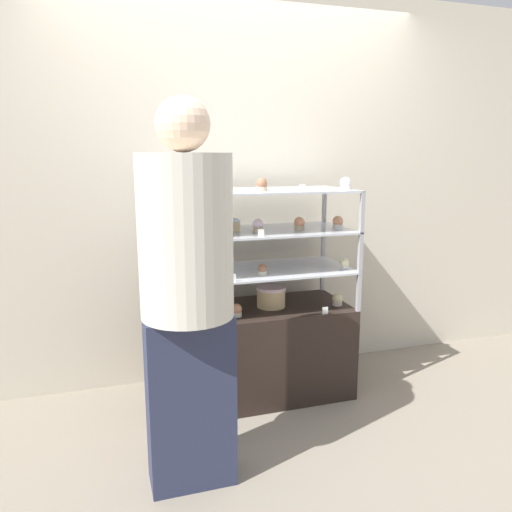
% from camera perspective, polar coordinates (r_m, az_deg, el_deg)
% --- Properties ---
extents(ground_plane, '(20.00, 20.00, 0.00)m').
position_cam_1_polar(ground_plane, '(3.37, 0.00, -15.44)').
color(ground_plane, gray).
extents(back_wall, '(8.00, 0.05, 2.60)m').
position_cam_1_polar(back_wall, '(3.41, -2.14, 7.69)').
color(back_wall, beige).
rests_on(back_wall, ground_plane).
extents(display_base, '(1.17, 0.54, 0.58)m').
position_cam_1_polar(display_base, '(3.25, 0.00, -10.84)').
color(display_base, black).
rests_on(display_base, ground_plane).
extents(display_riser_lower, '(1.17, 0.54, 0.25)m').
position_cam_1_polar(display_riser_lower, '(3.09, 0.00, -1.82)').
color(display_riser_lower, '#99999E').
rests_on(display_riser_lower, display_base).
extents(display_riser_middle, '(1.17, 0.54, 0.25)m').
position_cam_1_polar(display_riser_middle, '(3.04, 0.00, 2.69)').
color(display_riser_middle, '#99999E').
rests_on(display_riser_middle, display_riser_lower).
extents(display_riser_upper, '(1.17, 0.54, 0.25)m').
position_cam_1_polar(display_riser_upper, '(3.01, 0.00, 7.31)').
color(display_riser_upper, '#99999E').
rests_on(display_riser_upper, display_riser_middle).
extents(layer_cake_centerpiece, '(0.19, 0.19, 0.13)m').
position_cam_1_polar(layer_cake_centerpiece, '(3.15, 1.73, -4.65)').
color(layer_cake_centerpiece, '#DBBC84').
rests_on(layer_cake_centerpiece, display_base).
extents(sheet_cake_frosted, '(0.22, 0.12, 0.07)m').
position_cam_1_polar(sheet_cake_frosted, '(3.04, -4.08, 3.55)').
color(sheet_cake_frosted, '#DBBC84').
rests_on(sheet_cake_frosted, display_riser_middle).
extents(cupcake_0, '(0.07, 0.07, 0.08)m').
position_cam_1_polar(cupcake_0, '(2.96, -9.25, -6.47)').
color(cupcake_0, beige).
rests_on(cupcake_0, display_base).
extents(cupcake_1, '(0.07, 0.07, 0.08)m').
position_cam_1_polar(cupcake_1, '(2.97, -2.25, -6.24)').
color(cupcake_1, white).
rests_on(cupcake_1, display_base).
extents(cupcake_2, '(0.07, 0.07, 0.08)m').
position_cam_1_polar(cupcake_2, '(3.23, 9.28, -4.96)').
color(cupcake_2, beige).
rests_on(cupcake_2, display_base).
extents(price_tag_0, '(0.04, 0.00, 0.04)m').
position_cam_1_polar(price_tag_0, '(3.04, 7.91, -6.20)').
color(price_tag_0, white).
rests_on(price_tag_0, display_base).
extents(cupcake_3, '(0.06, 0.06, 0.07)m').
position_cam_1_polar(cupcake_3, '(2.84, -9.70, -2.22)').
color(cupcake_3, white).
rests_on(cupcake_3, display_riser_lower).
extents(cupcake_4, '(0.06, 0.06, 0.07)m').
position_cam_1_polar(cupcake_4, '(2.94, 0.73, -1.56)').
color(cupcake_4, beige).
rests_on(cupcake_4, display_riser_lower).
extents(cupcake_5, '(0.06, 0.06, 0.07)m').
position_cam_1_polar(cupcake_5, '(3.15, 10.09, -0.88)').
color(cupcake_5, white).
rests_on(cupcake_5, display_riser_lower).
extents(price_tag_1, '(0.04, 0.00, 0.04)m').
position_cam_1_polar(price_tag_1, '(2.78, -2.67, -2.53)').
color(price_tag_1, white).
rests_on(price_tag_1, display_riser_lower).
extents(cupcake_6, '(0.07, 0.07, 0.08)m').
position_cam_1_polar(cupcake_6, '(2.84, -9.41, 2.96)').
color(cupcake_6, white).
rests_on(cupcake_6, display_riser_middle).
extents(cupcake_7, '(0.07, 0.07, 0.08)m').
position_cam_1_polar(cupcake_7, '(2.97, 0.21, 3.48)').
color(cupcake_7, '#CCB28C').
rests_on(cupcake_7, display_riser_middle).
extents(cupcake_8, '(0.07, 0.07, 0.08)m').
position_cam_1_polar(cupcake_8, '(3.07, 4.97, 3.69)').
color(cupcake_8, '#CCB28C').
rests_on(cupcake_8, display_riser_middle).
extents(cupcake_9, '(0.07, 0.07, 0.08)m').
position_cam_1_polar(cupcake_9, '(3.15, 9.34, 3.79)').
color(cupcake_9, white).
rests_on(cupcake_9, display_riser_middle).
extents(price_tag_2, '(0.04, 0.00, 0.04)m').
position_cam_1_polar(price_tag_2, '(2.78, 0.58, 2.62)').
color(price_tag_2, white).
rests_on(price_tag_2, display_riser_middle).
extents(cupcake_10, '(0.07, 0.07, 0.07)m').
position_cam_1_polar(cupcake_10, '(2.81, -9.95, 7.83)').
color(cupcake_10, beige).
rests_on(cupcake_10, display_riser_upper).
extents(cupcake_11, '(0.07, 0.07, 0.07)m').
position_cam_1_polar(cupcake_11, '(2.94, 0.67, 8.15)').
color(cupcake_11, '#CCB28C').
rests_on(cupcake_11, display_riser_upper).
extents(cupcake_12, '(0.07, 0.07, 0.07)m').
position_cam_1_polar(cupcake_12, '(3.10, 10.20, 8.14)').
color(cupcake_12, white).
rests_on(cupcake_12, display_riser_upper).
extents(price_tag_3, '(0.04, 0.00, 0.04)m').
position_cam_1_polar(price_tag_3, '(2.84, 5.32, 7.74)').
color(price_tag_3, white).
rests_on(price_tag_3, display_riser_upper).
extents(customer_figure, '(0.41, 0.41, 1.77)m').
position_cam_1_polar(customer_figure, '(2.23, -7.87, -3.75)').
color(customer_figure, '#282D47').
rests_on(customer_figure, ground_plane).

